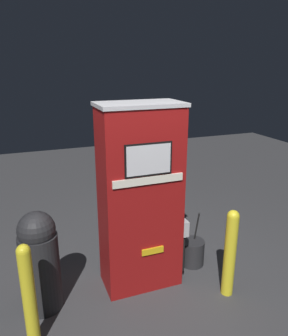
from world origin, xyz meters
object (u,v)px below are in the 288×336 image
gas_pump (140,199)px  safety_bollard_far (29,295)px  safety_bollard (230,251)px  squeegee_bucket (192,252)px  trash_bin (40,260)px

gas_pump → safety_bollard_far: bearing=-156.1°
gas_pump → safety_bollard: (0.83, -0.56, -0.52)m
safety_bollard → squeegee_bucket: bearing=97.9°
gas_pump → safety_bollard_far: (-1.24, -0.55, -0.51)m
safety_bollard → safety_bollard_far: (-2.07, 0.01, 0.01)m
safety_bollard_far → squeegee_bucket: bearing=17.8°
safety_bollard_far → squeegee_bucket: 2.11m
gas_pump → trash_bin: bearing=-177.5°
trash_bin → safety_bollard_far: trash_bin is taller
safety_bollard_far → safety_bollard: bearing=-0.3°
safety_bollard → gas_pump: bearing=146.0°
trash_bin → safety_bollard_far: 0.51m
safety_bollard → trash_bin: trash_bin is taller
gas_pump → trash_bin: gas_pump is taller
safety_bollard_far → squeegee_bucket: safety_bollard_far is taller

